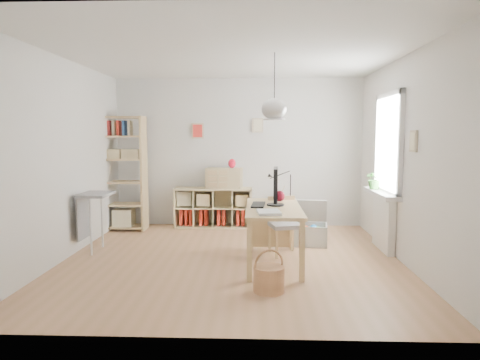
{
  "coord_description": "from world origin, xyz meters",
  "views": [
    {
      "loc": [
        0.32,
        -5.62,
        1.67
      ],
      "look_at": [
        0.1,
        0.3,
        1.05
      ],
      "focal_mm": 32.0,
      "sensor_mm": 36.0,
      "label": 1
    }
  ],
  "objects_px": {
    "cube_shelf": "(213,210)",
    "storage_chest": "(307,230)",
    "chair": "(284,222)",
    "tall_bookshelf": "(122,168)",
    "desk": "(273,214)",
    "drawer_chest": "(224,178)",
    "monitor": "(276,184)"
  },
  "relations": [
    {
      "from": "monitor",
      "to": "drawer_chest",
      "type": "height_order",
      "value": "monitor"
    },
    {
      "from": "desk",
      "to": "tall_bookshelf",
      "type": "height_order",
      "value": "tall_bookshelf"
    },
    {
      "from": "desk",
      "to": "tall_bookshelf",
      "type": "bearing_deg",
      "value": 142.99
    },
    {
      "from": "cube_shelf",
      "to": "chair",
      "type": "relative_size",
      "value": 1.73
    },
    {
      "from": "desk",
      "to": "drawer_chest",
      "type": "height_order",
      "value": "drawer_chest"
    },
    {
      "from": "cube_shelf",
      "to": "monitor",
      "type": "bearing_deg",
      "value": -63.61
    },
    {
      "from": "desk",
      "to": "chair",
      "type": "relative_size",
      "value": 1.86
    },
    {
      "from": "desk",
      "to": "cube_shelf",
      "type": "relative_size",
      "value": 1.07
    },
    {
      "from": "drawer_chest",
      "to": "storage_chest",
      "type": "bearing_deg",
      "value": -32.69
    },
    {
      "from": "chair",
      "to": "monitor",
      "type": "xyz_separation_m",
      "value": [
        -0.13,
        -0.36,
        0.57
      ]
    },
    {
      "from": "chair",
      "to": "drawer_chest",
      "type": "height_order",
      "value": "drawer_chest"
    },
    {
      "from": "cube_shelf",
      "to": "storage_chest",
      "type": "xyz_separation_m",
      "value": [
        1.59,
        -1.18,
        -0.09
      ]
    },
    {
      "from": "desk",
      "to": "cube_shelf",
      "type": "xyz_separation_m",
      "value": [
        -1.02,
        2.23,
        -0.36
      ]
    },
    {
      "from": "desk",
      "to": "monitor",
      "type": "relative_size",
      "value": 2.62
    },
    {
      "from": "chair",
      "to": "storage_chest",
      "type": "relative_size",
      "value": 1.05
    },
    {
      "from": "cube_shelf",
      "to": "storage_chest",
      "type": "bearing_deg",
      "value": -36.49
    },
    {
      "from": "drawer_chest",
      "to": "tall_bookshelf",
      "type": "bearing_deg",
      "value": -165.4
    },
    {
      "from": "desk",
      "to": "chair",
      "type": "distance_m",
      "value": 0.53
    },
    {
      "from": "chair",
      "to": "drawer_chest",
      "type": "xyz_separation_m",
      "value": [
        -0.97,
        1.72,
        0.44
      ]
    },
    {
      "from": "storage_chest",
      "to": "drawer_chest",
      "type": "xyz_separation_m",
      "value": [
        -1.37,
        1.13,
        0.69
      ]
    },
    {
      "from": "desk",
      "to": "monitor",
      "type": "xyz_separation_m",
      "value": [
        0.03,
        0.11,
        0.37
      ]
    },
    {
      "from": "cube_shelf",
      "to": "tall_bookshelf",
      "type": "bearing_deg",
      "value": -169.81
    },
    {
      "from": "chair",
      "to": "tall_bookshelf",
      "type": "bearing_deg",
      "value": 137.5
    },
    {
      "from": "drawer_chest",
      "to": "cube_shelf",
      "type": "bearing_deg",
      "value": 176.33
    },
    {
      "from": "monitor",
      "to": "drawer_chest",
      "type": "distance_m",
      "value": 2.25
    },
    {
      "from": "chair",
      "to": "drawer_chest",
      "type": "distance_m",
      "value": 2.02
    },
    {
      "from": "monitor",
      "to": "storage_chest",
      "type": "bearing_deg",
      "value": 63.31
    },
    {
      "from": "desk",
      "to": "chair",
      "type": "bearing_deg",
      "value": 70.46
    },
    {
      "from": "desk",
      "to": "drawer_chest",
      "type": "relative_size",
      "value": 2.36
    },
    {
      "from": "monitor",
      "to": "cube_shelf",
      "type": "bearing_deg",
      "value": 119.2
    },
    {
      "from": "storage_chest",
      "to": "drawer_chest",
      "type": "height_order",
      "value": "drawer_chest"
    },
    {
      "from": "storage_chest",
      "to": "monitor",
      "type": "xyz_separation_m",
      "value": [
        -0.54,
        -0.95,
        0.82
      ]
    }
  ]
}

